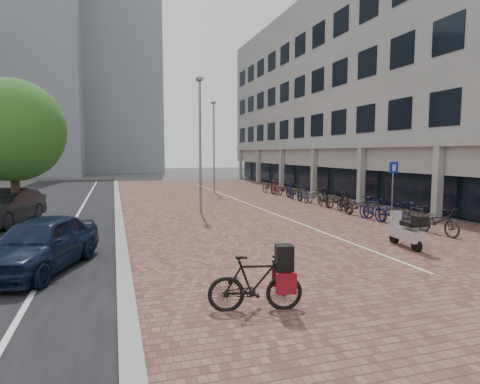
# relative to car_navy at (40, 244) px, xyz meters

# --- Properties ---
(ground) EXTENTS (140.00, 140.00, 0.00)m
(ground) POSITION_rel_car_navy_xyz_m (7.11, -0.29, -0.71)
(ground) COLOR #474442
(ground) RESTS_ON ground
(plaza_brick) EXTENTS (14.50, 42.00, 0.04)m
(plaza_brick) POSITION_rel_car_navy_xyz_m (9.11, 11.71, -0.70)
(plaza_brick) COLOR brown
(plaza_brick) RESTS_ON ground
(street_asphalt) EXTENTS (8.00, 50.00, 0.03)m
(street_asphalt) POSITION_rel_car_navy_xyz_m (-1.89, 11.71, -0.70)
(street_asphalt) COLOR black
(street_asphalt) RESTS_ON ground
(curb) EXTENTS (0.35, 42.00, 0.14)m
(curb) POSITION_rel_car_navy_xyz_m (2.01, 11.71, -0.64)
(curb) COLOR gray
(curb) RESTS_ON ground
(lane_line) EXTENTS (0.12, 44.00, 0.00)m
(lane_line) POSITION_rel_car_navy_xyz_m (0.11, 11.71, -0.69)
(lane_line) COLOR white
(lane_line) RESTS_ON street_asphalt
(parking_line) EXTENTS (0.10, 30.00, 0.00)m
(parking_line) POSITION_rel_car_navy_xyz_m (9.31, 11.71, -0.67)
(parking_line) COLOR white
(parking_line) RESTS_ON plaza_brick
(office_building) EXTENTS (8.40, 40.00, 15.00)m
(office_building) POSITION_rel_car_navy_xyz_m (20.07, 15.71, 7.73)
(office_building) COLOR #A5A59F
(office_building) RESTS_ON ground
(bg_towers) EXTENTS (33.00, 23.00, 32.00)m
(bg_towers) POSITION_rel_car_navy_xyz_m (-7.23, 48.65, 13.26)
(bg_towers) COLOR gray
(bg_towers) RESTS_ON ground
(car_navy) EXTENTS (3.01, 4.48, 1.42)m
(car_navy) POSITION_rel_car_navy_xyz_m (0.00, 0.00, 0.00)
(car_navy) COLOR black
(car_navy) RESTS_ON ground
(car_dark) EXTENTS (2.64, 4.93, 1.54)m
(car_dark) POSITION_rel_car_navy_xyz_m (-2.54, 7.56, 0.06)
(car_dark) COLOR black
(car_dark) RESTS_ON ground
(hero_bike) EXTENTS (1.88, 0.88, 1.28)m
(hero_bike) POSITION_rel_car_navy_xyz_m (4.34, -4.14, -0.14)
(hero_bike) COLOR black
(hero_bike) RESTS_ON ground
(shoes) EXTENTS (0.42, 0.37, 0.09)m
(shoes) POSITION_rel_car_navy_xyz_m (4.42, -2.41, -0.66)
(shoes) COLOR black
(shoes) RESTS_ON ground
(scooter_front) EXTENTS (0.67, 1.70, 1.14)m
(scooter_front) POSITION_rel_car_navy_xyz_m (10.61, -0.68, -0.14)
(scooter_front) COLOR #BCBCC2
(scooter_front) RESTS_ON ground
(parking_sign) EXTENTS (0.54, 0.13, 2.58)m
(parking_sign) POSITION_rel_car_navy_xyz_m (14.61, 5.14, 1.04)
(parking_sign) COLOR slate
(parking_sign) RESTS_ON ground
(lamp_near) EXTENTS (0.12, 0.12, 6.59)m
(lamp_near) POSITION_rel_car_navy_xyz_m (5.97, 8.71, 2.58)
(lamp_near) COLOR gray
(lamp_near) RESTS_ON ground
(lamp_far) EXTENTS (0.12, 0.12, 6.71)m
(lamp_far) POSITION_rel_car_navy_xyz_m (9.08, 18.68, 2.65)
(lamp_far) COLOR slate
(lamp_far) RESTS_ON ground
(street_tree) EXTENTS (4.10, 4.10, 5.97)m
(street_tree) POSITION_rel_car_navy_xyz_m (-1.89, 7.28, 3.08)
(street_tree) COLOR #382619
(street_tree) RESTS_ON ground
(bike_row) EXTENTS (1.21, 18.12, 1.05)m
(bike_row) POSITION_rel_car_navy_xyz_m (12.93, 8.76, -0.19)
(bike_row) COLOR black
(bike_row) RESTS_ON ground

